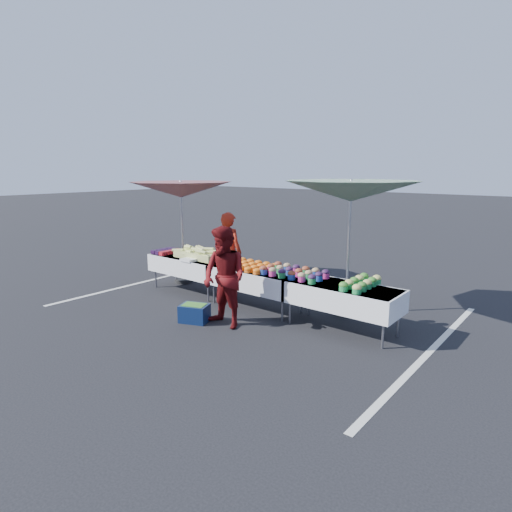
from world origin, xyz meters
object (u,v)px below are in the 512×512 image
Objects in this scene: umbrella_left at (181,190)px; storage_bin at (194,313)px; vendor at (229,252)px; umbrella_right at (351,192)px; table_left at (190,264)px; table_right at (343,296)px; table_center at (256,278)px; customer at (224,277)px.

umbrella_left reaches higher than storage_bin.
storage_bin is (0.84, -1.80, -0.69)m from vendor.
umbrella_left is 4.19× the size of storage_bin.
umbrella_right is at bearing 5.80° from umbrella_left.
umbrella_left is at bearing 149.50° from table_left.
table_center is at bearing 180.00° from table_right.
table_right is at bearing -5.34° from umbrella_left.
table_right is 1.94m from customer.
table_center is 1.34m from vendor.
table_center is 3.29× the size of storage_bin.
umbrella_right is at bearing 26.71° from storage_bin.
table_left is 1.80m from table_center.
umbrella_left is (-1.29, -0.15, 1.26)m from vendor.
vendor is 0.71× the size of umbrella_left.
table_left is at bearing 180.00° from table_right.
vendor is (0.61, 0.55, 0.26)m from table_left.
table_left reaches higher than storage_bin.
table_right is (1.80, 0.00, 0.00)m from table_center.
storage_bin is (-2.15, -1.25, -0.42)m from table_right.
umbrella_right is at bearing 59.73° from customer.
customer is 2.63m from umbrella_right.
customer is 0.65× the size of umbrella_right.
umbrella_right is (3.26, 0.80, 1.60)m from table_left.
umbrella_left is (-2.48, 0.40, 1.52)m from table_center.
umbrella_right is (1.46, 0.80, 1.60)m from table_center.
customer is at bearing -79.17° from table_center.
table_left is 1.11× the size of customer.
table_center reaches higher than storage_bin.
vendor is 2.14m from customer.
table_right is 3.29× the size of storage_bin.
umbrella_left is 3.96m from umbrella_right.
table_center is 0.78× the size of umbrella_left.
table_center is (1.80, 0.00, 0.00)m from table_left.
table_right is 4.56m from umbrella_left.
table_right is at bearing 8.34° from storage_bin.
vendor is 3.00× the size of storage_bin.
table_left is at bearing 117.42° from storage_bin.
customer is 3.31m from umbrella_left.
umbrella_left is at bearing 154.79° from customer.
customer is at bearing 124.98° from vendor.
table_right is 3.05m from vendor.
vendor reaches higher than storage_bin.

